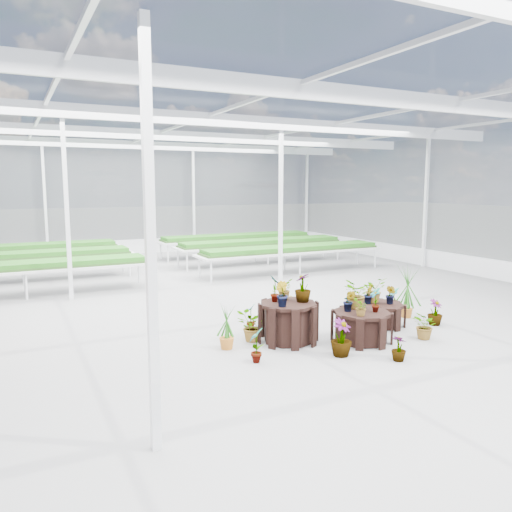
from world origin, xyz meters
name	(u,v)px	position (x,y,z in m)	size (l,w,h in m)	color
ground_plane	(248,324)	(0.00, 0.00, 0.00)	(24.00, 24.00, 0.00)	gray
greenhouse_shell	(247,215)	(0.00, 0.00, 2.25)	(18.00, 24.00, 4.50)	white
steel_frame	(247,215)	(0.00, 0.00, 2.25)	(18.00, 24.00, 4.50)	silver
nursery_benches	(155,259)	(0.00, 7.20, 0.42)	(16.00, 7.00, 0.84)	silver
plinth_tall	(288,322)	(0.18, -1.36, 0.37)	(1.07, 1.07, 0.73)	black
plinth_mid	(362,327)	(1.38, -1.96, 0.28)	(1.08, 1.08, 0.57)	black
plinth_low	(379,315)	(2.38, -1.26, 0.23)	(1.01, 1.01, 0.46)	black
nursery_plants	(341,307)	(1.31, -1.41, 0.54)	(4.80, 3.18, 1.32)	#1F5916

